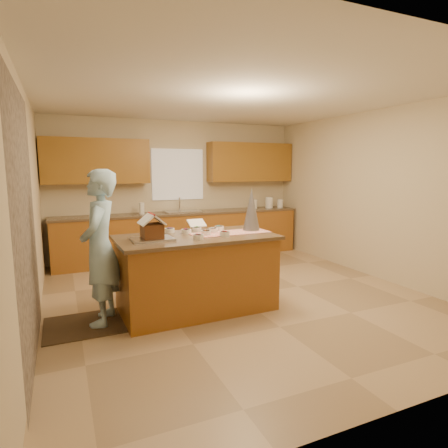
{
  "coord_description": "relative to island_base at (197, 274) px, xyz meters",
  "views": [
    {
      "loc": [
        -2.19,
        -4.53,
        1.77
      ],
      "look_at": [
        -0.1,
        0.2,
        1.0
      ],
      "focal_mm": 29.89,
      "sensor_mm": 36.0,
      "label": 1
    }
  ],
  "objects": [
    {
      "name": "window_curtain",
      "position": [
        0.67,
        2.97,
        1.2
      ],
      "size": [
        1.05,
        0.03,
        1.0
      ],
      "primitive_type": "cube",
      "color": "white",
      "rests_on": "wall_back"
    },
    {
      "name": "canister_a",
      "position": [
        2.26,
        2.7,
        0.57
      ],
      "size": [
        0.15,
        0.15,
        0.2
      ],
      "primitive_type": "cylinder",
      "color": "white",
      "rests_on": "back_counter_top"
    },
    {
      "name": "upper_cabinet_right",
      "position": [
        2.22,
        2.82,
        1.45
      ],
      "size": [
        1.85,
        0.35,
        0.8
      ],
      "primitive_type": "cube",
      "color": "olive",
      "rests_on": "wall_back"
    },
    {
      "name": "wall_right",
      "position": [
        3.17,
        0.25,
        0.9
      ],
      "size": [
        5.5,
        5.5,
        0.0
      ],
      "primitive_type": "plane",
      "color": "beige",
      "rests_on": "floor"
    },
    {
      "name": "sink",
      "position": [
        0.67,
        2.7,
        0.44
      ],
      "size": [
        0.7,
        0.45,
        0.12
      ],
      "primitive_type": "cube",
      "color": "silver",
      "rests_on": "back_counter_top"
    },
    {
      "name": "rug",
      "position": [
        -1.18,
        0.04,
        -0.45
      ],
      "size": [
        1.19,
        0.78,
        0.01
      ],
      "primitive_type": "cube",
      "color": "black",
      "rests_on": "floor"
    },
    {
      "name": "stone_accent",
      "position": [
        -1.81,
        -0.55,
        0.8
      ],
      "size": [
        0.0,
        2.5,
        2.5
      ],
      "primitive_type": "plane",
      "rotation": [
        1.57,
        0.0,
        1.57
      ],
      "color": "gray",
      "rests_on": "wall_left"
    },
    {
      "name": "wall_left",
      "position": [
        -1.83,
        0.25,
        0.9
      ],
      "size": [
        5.5,
        5.5,
        0.0
      ],
      "primitive_type": "plane",
      "color": "beige",
      "rests_on": "floor"
    },
    {
      "name": "table_runner",
      "position": [
        0.46,
        0.01,
        0.5
      ],
      "size": [
        1.04,
        0.4,
        0.01
      ],
      "primitive_type": "cube",
      "rotation": [
        0.0,
        0.0,
        0.02
      ],
      "color": "#B21B0C",
      "rests_on": "island_top"
    },
    {
      "name": "wall_back",
      "position": [
        0.67,
        3.0,
        0.9
      ],
      "size": [
        5.5,
        5.5,
        0.0
      ],
      "primitive_type": "plane",
      "color": "beige",
      "rests_on": "floor"
    },
    {
      "name": "gingerbread_house",
      "position": [
        -0.57,
        -0.07,
        0.63
      ],
      "size": [
        0.29,
        0.3,
        0.29
      ],
      "color": "#572C16",
      "rests_on": "baking_tray"
    },
    {
      "name": "paper_towel",
      "position": [
        -0.13,
        2.7,
        0.57
      ],
      "size": [
        0.1,
        0.1,
        0.22
      ],
      "primitive_type": "cylinder",
      "color": "white",
      "rests_on": "back_counter_top"
    },
    {
      "name": "canister_c",
      "position": [
        2.91,
        2.7,
        0.56
      ],
      "size": [
        0.13,
        0.13,
        0.18
      ],
      "primitive_type": "cylinder",
      "color": "white",
      "rests_on": "back_counter_top"
    },
    {
      "name": "faucet",
      "position": [
        0.67,
        2.88,
        0.61
      ],
      "size": [
        0.03,
        0.03,
        0.28
      ],
      "primitive_type": "cylinder",
      "color": "silver",
      "rests_on": "back_counter_top"
    },
    {
      "name": "baking_tray",
      "position": [
        -0.57,
        -0.07,
        0.51
      ],
      "size": [
        0.48,
        0.36,
        0.03
      ],
      "primitive_type": "cube",
      "rotation": [
        0.0,
        0.0,
        0.02
      ],
      "color": "silver",
      "rests_on": "island_top"
    },
    {
      "name": "upper_cabinet_left",
      "position": [
        -0.88,
        2.82,
        1.45
      ],
      "size": [
        1.85,
        0.35,
        0.8
      ],
      "primitive_type": "cube",
      "color": "olive",
      "rests_on": "wall_back"
    },
    {
      "name": "ceiling",
      "position": [
        0.67,
        0.25,
        2.25
      ],
      "size": [
        5.5,
        5.5,
        0.0
      ],
      "primitive_type": "plane",
      "color": "silver",
      "rests_on": "floor"
    },
    {
      "name": "wall_front",
      "position": [
        0.67,
        -2.5,
        0.9
      ],
      "size": [
        5.5,
        5.5,
        0.0
      ],
      "primitive_type": "plane",
      "color": "beige",
      "rests_on": "floor"
    },
    {
      "name": "floor",
      "position": [
        0.67,
        0.25,
        -0.45
      ],
      "size": [
        5.5,
        5.5,
        0.0
      ],
      "primitive_type": "plane",
      "color": "tan",
      "rests_on": "ground"
    },
    {
      "name": "candy_bowls",
      "position": [
        0.11,
        0.1,
        0.52
      ],
      "size": [
        0.78,
        0.7,
        0.06
      ],
      "color": "#C6236A",
      "rests_on": "island_top"
    },
    {
      "name": "back_counter_base",
      "position": [
        0.67,
        2.7,
        -0.01
      ],
      "size": [
        4.8,
        0.6,
        0.88
      ],
      "primitive_type": "cube",
      "color": "brown",
      "rests_on": "floor"
    },
    {
      "name": "back_counter_top",
      "position": [
        0.67,
        2.7,
        0.45
      ],
      "size": [
        4.85,
        0.63,
        0.04
      ],
      "primitive_type": "cube",
      "color": "brown",
      "rests_on": "back_counter_base"
    },
    {
      "name": "cookbook",
      "position": [
        0.15,
        0.4,
        0.59
      ],
      "size": [
        0.23,
        0.18,
        0.1
      ],
      "primitive_type": "cube",
      "rotation": [
        -1.13,
        0.0,
        0.02
      ],
      "color": "white",
      "rests_on": "island_top"
    },
    {
      "name": "island_top",
      "position": [
        0.0,
        0.0,
        0.47
      ],
      "size": [
        1.97,
        1.06,
        0.04
      ],
      "primitive_type": "cube",
      "rotation": [
        0.0,
        0.0,
        0.02
      ],
      "color": "brown",
      "rests_on": "island_base"
    },
    {
      "name": "canister_b",
      "position": [
        2.63,
        2.7,
        0.58
      ],
      "size": [
        0.16,
        0.16,
        0.24
      ],
      "primitive_type": "cylinder",
      "color": "white",
      "rests_on": "back_counter_top"
    },
    {
      "name": "island_base",
      "position": [
        0.0,
        0.0,
        0.0
      ],
      "size": [
        1.88,
        0.97,
        0.91
      ],
      "primitive_type": "cube",
      "rotation": [
        0.0,
        0.0,
        0.02
      ],
      "color": "brown",
      "rests_on": "floor"
    },
    {
      "name": "boy",
      "position": [
        -1.13,
        0.04,
        0.44
      ],
      "size": [
        0.6,
        0.74,
        1.76
      ],
      "primitive_type": "imported",
      "rotation": [
        0.0,
        0.0,
        -1.9
      ],
      "color": "#A4D2E9",
      "rests_on": "rug"
    },
    {
      "name": "tinsel_tree",
      "position": [
        0.8,
        0.07,
        0.78
      ],
      "size": [
        0.23,
        0.23,
        0.57
      ],
      "primitive_type": "cone",
      "rotation": [
        0.0,
        0.0,
        0.02
      ],
      "color": "#ABA9B5",
      "rests_on": "island_top"
    }
  ]
}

